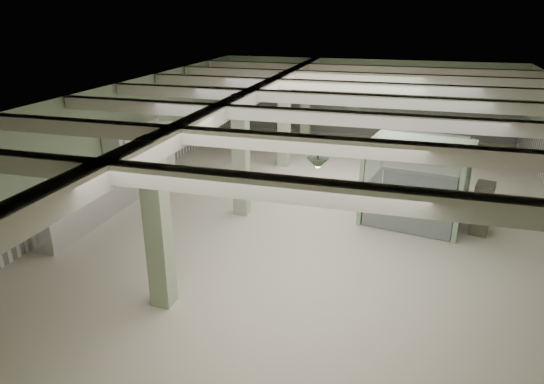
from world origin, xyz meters
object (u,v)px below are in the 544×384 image
(guard_booth, at_px, (418,168))
(filing_cabinet, at_px, (482,208))
(prep_counter, at_px, (95,203))
(walkin_cooler, at_px, (135,157))

(guard_booth, distance_m, filing_cabinet, 2.03)
(prep_counter, relative_size, filing_cabinet, 3.33)
(guard_booth, bearing_deg, walkin_cooler, -169.54)
(prep_counter, height_order, guard_booth, guard_booth)
(walkin_cooler, bearing_deg, filing_cabinet, -2.41)
(walkin_cooler, relative_size, filing_cabinet, 1.77)
(prep_counter, xyz_separation_m, filing_cabinet, (10.81, 2.06, 0.26))
(walkin_cooler, height_order, guard_booth, guard_booth)
(walkin_cooler, relative_size, guard_booth, 0.78)
(guard_booth, relative_size, filing_cabinet, 2.27)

